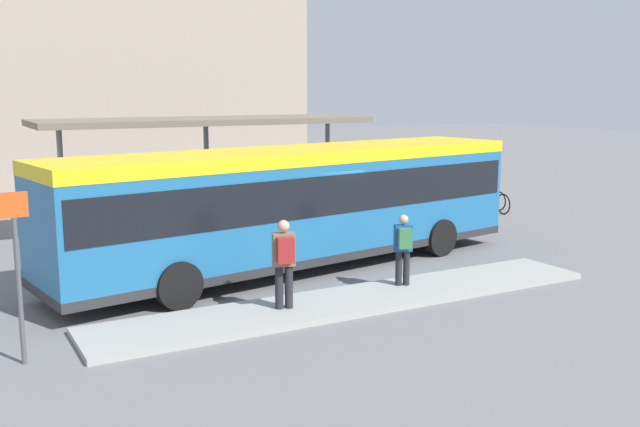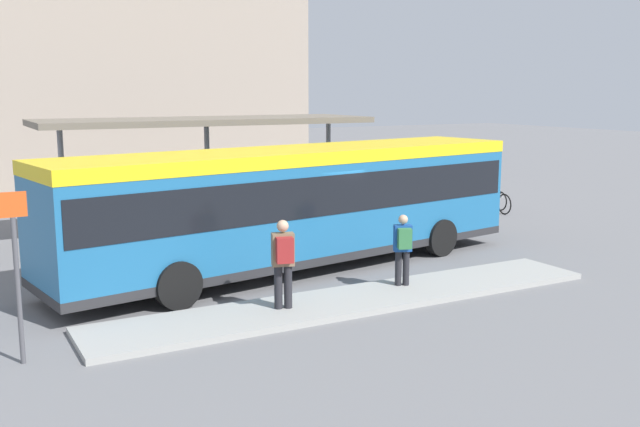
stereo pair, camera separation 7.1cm
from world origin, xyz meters
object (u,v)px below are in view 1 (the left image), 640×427
object	(u,v)px
platform_sign	(18,270)
bicycle_white	(494,202)
pedestrian_waiting	(284,259)
pedestrian_companion	(403,245)
city_bus	(298,199)
potted_planter_far_side	(362,213)
potted_planter_near_shelter	(260,221)
bicycle_red	(490,199)

from	to	relation	value
platform_sign	bicycle_white	bearing A→B (deg)	23.82
platform_sign	pedestrian_waiting	bearing A→B (deg)	3.17
pedestrian_waiting	pedestrian_companion	distance (m)	3.04
city_bus	potted_planter_far_side	distance (m)	4.86
potted_planter_near_shelter	pedestrian_companion	bearing A→B (deg)	-81.38
pedestrian_waiting	platform_sign	distance (m)	4.83
city_bus	potted_planter_near_shelter	xyz separation A→B (m)	(0.25, 2.81, -1.01)
bicycle_white	bicycle_red	size ratio (longest dim) A/B	1.03
platform_sign	bicycle_red	bearing A→B (deg)	25.19
bicycle_red	potted_planter_near_shelter	xyz separation A→B (m)	(-10.21, -1.87, 0.37)
city_bus	platform_sign	xyz separation A→B (m)	(-6.72, -3.40, -0.19)
potted_planter_far_side	potted_planter_near_shelter	bearing A→B (deg)	-177.87
pedestrian_companion	potted_planter_far_side	xyz separation A→B (m)	(2.60, 5.81, -0.38)
bicycle_white	potted_planter_near_shelter	size ratio (longest dim) A/B	1.24
pedestrian_companion	platform_sign	size ratio (longest dim) A/B	0.56
bicycle_red	platform_sign	bearing A→B (deg)	116.31
pedestrian_companion	potted_planter_far_side	distance (m)	6.37
potted_planter_near_shelter	pedestrian_waiting	bearing A→B (deg)	-110.00
bicycle_white	potted_planter_far_side	xyz separation A→B (m)	(-6.35, -1.07, 0.27)
pedestrian_waiting	city_bus	bearing A→B (deg)	-15.33
pedestrian_companion	platform_sign	distance (m)	7.87
pedestrian_waiting	bicycle_white	bearing A→B (deg)	-43.08
bicycle_white	potted_planter_far_side	size ratio (longest dim) A/B	1.42
pedestrian_waiting	pedestrian_companion	world-z (taller)	pedestrian_waiting
bicycle_white	platform_sign	distance (m)	18.38
city_bus	potted_planter_far_side	xyz separation A→B (m)	(3.71, 2.94, -1.10)
city_bus	pedestrian_waiting	distance (m)	3.73
bicycle_white	pedestrian_companion	bearing A→B (deg)	131.91
potted_planter_near_shelter	bicycle_white	bearing A→B (deg)	6.94
city_bus	potted_planter_near_shelter	world-z (taller)	city_bus
bicycle_white	potted_planter_near_shelter	bearing A→B (deg)	101.35
pedestrian_waiting	platform_sign	world-z (taller)	platform_sign
bicycle_white	platform_sign	xyz separation A→B (m)	(-16.78, -7.41, 1.18)
potted_planter_near_shelter	potted_planter_far_side	distance (m)	3.47
potted_planter_near_shelter	potted_planter_far_side	xyz separation A→B (m)	(3.47, 0.13, -0.10)
city_bus	potted_planter_far_side	world-z (taller)	city_bus
city_bus	pedestrian_waiting	bearing A→B (deg)	-130.50
bicycle_white	potted_planter_far_side	distance (m)	6.44
pedestrian_waiting	bicycle_red	size ratio (longest dim) A/B	1.03
bicycle_red	pedestrian_companion	bearing A→B (deg)	130.02
city_bus	pedestrian_companion	bearing A→B (deg)	-77.98
pedestrian_companion	potted_planter_far_side	world-z (taller)	pedestrian_companion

